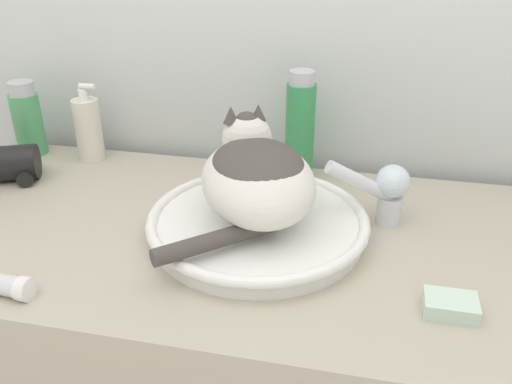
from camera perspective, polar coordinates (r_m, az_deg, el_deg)
The scene contains 9 objects.
wall_back at distance 1.18m, azimuth 2.02°, elevation 17.77°, with size 8.00×0.05×2.40m.
sink_basin at distance 0.94m, azimuth 0.19°, elevation -3.34°, with size 0.39×0.39×0.04m.
cat at distance 0.91m, azimuth -0.03°, elevation 1.89°, with size 0.28×0.35×0.16m.
faucet at distance 0.98m, azimuth 13.48°, elevation 0.33°, with size 0.15×0.09×0.13m.
mouthwash_bottle at distance 1.35m, azimuth -22.92°, elevation 7.01°, with size 0.07×0.07×0.17m.
shampoo_bottle_tall at distance 1.12m, azimuth 4.66°, elevation 6.71°, with size 0.06×0.06×0.23m.
soap_pump_bottle at distance 1.28m, azimuth -17.23°, elevation 6.39°, with size 0.06×0.06×0.18m.
hair_dryer at distance 1.25m, azimuth -25.26°, elevation 2.60°, with size 0.18×0.14×0.07m.
soap_bar at distance 0.82m, azimuth 19.79°, elevation -11.17°, with size 0.07×0.05×0.02m.
Camera 1 is at (0.21, -0.50, 1.40)m, focal length 38.00 mm.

